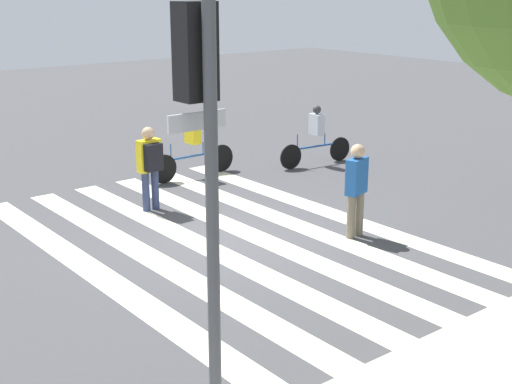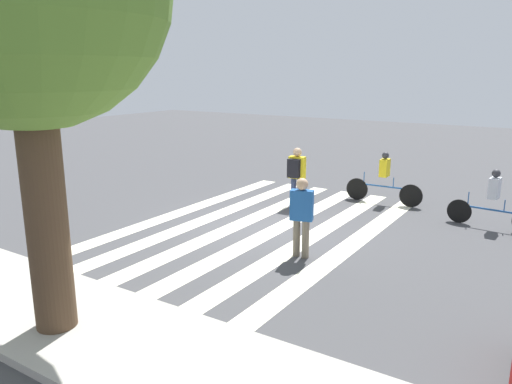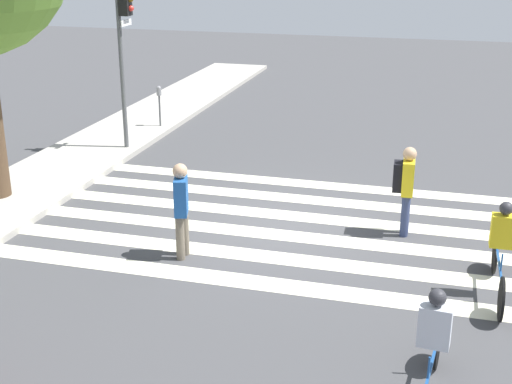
# 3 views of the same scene
# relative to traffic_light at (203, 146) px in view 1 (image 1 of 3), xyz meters

# --- Properties ---
(ground_plane) EXTENTS (60.00, 60.00, 0.00)m
(ground_plane) POSITION_rel_traffic_light_xyz_m (-4.06, -5.27, -3.32)
(ground_plane) COLOR #444447
(crosswalk_stripes) EXTENTS (5.91, 10.00, 0.01)m
(crosswalk_stripes) POSITION_rel_traffic_light_xyz_m (-4.06, -5.27, -3.32)
(crosswalk_stripes) COLOR #F2EDCC
(crosswalk_stripes) RESTS_ON ground_plane
(traffic_light) EXTENTS (0.60, 0.50, 4.75)m
(traffic_light) POSITION_rel_traffic_light_xyz_m (0.00, 0.00, 0.00)
(traffic_light) COLOR #515456
(traffic_light) RESTS_ON ground_plane
(pedestrian_adult_yellow_jacket) EXTENTS (0.51, 0.43, 1.82)m
(pedestrian_adult_yellow_jacket) POSITION_rel_traffic_light_xyz_m (-3.88, -7.73, -2.26)
(pedestrian_adult_yellow_jacket) COLOR navy
(pedestrian_adult_yellow_jacket) RESTS_ON ground_plane
(pedestrian_adult_blue_shirt) EXTENTS (0.55, 0.36, 1.82)m
(pedestrian_adult_blue_shirt) POSITION_rel_traffic_light_xyz_m (-6.08, -3.87, -2.29)
(pedestrian_adult_blue_shirt) COLOR #6B6051
(pedestrian_adult_blue_shirt) RESTS_ON ground_plane
(cyclist_near_curb) EXTENTS (2.31, 0.42, 1.61)m
(cyclist_near_curb) POSITION_rel_traffic_light_xyz_m (-9.37, -8.49, -2.46)
(cyclist_near_curb) COLOR black
(cyclist_near_curb) RESTS_ON ground_plane
(cyclist_far_lane) EXTENTS (2.46, 0.40, 1.65)m
(cyclist_far_lane) POSITION_rel_traffic_light_xyz_m (-6.09, -9.45, -2.45)
(cyclist_far_lane) COLOR black
(cyclist_far_lane) RESTS_ON ground_plane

